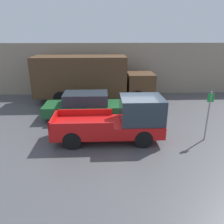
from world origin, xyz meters
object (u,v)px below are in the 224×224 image
(car, at_px, (85,105))
(newspaper_box, at_px, (81,89))
(pickup_truck, at_px, (120,120))
(parking_sign, at_px, (208,113))
(delivery_truck, at_px, (89,77))

(car, height_order, newspaper_box, car)
(pickup_truck, relative_size, newspaper_box, 4.90)
(parking_sign, bearing_deg, newspaper_box, 128.30)
(car, bearing_deg, newspaper_box, 97.74)
(car, distance_m, parking_sign, 6.92)
(pickup_truck, bearing_deg, parking_sign, -3.26)
(pickup_truck, bearing_deg, car, 122.30)
(pickup_truck, distance_m, newspaper_box, 8.80)
(pickup_truck, distance_m, parking_sign, 4.19)
(parking_sign, bearing_deg, car, 151.75)
(pickup_truck, xyz_separation_m, delivery_truck, (-1.81, 6.59, 0.83))
(car, relative_size, parking_sign, 1.95)
(pickup_truck, distance_m, delivery_truck, 6.89)
(delivery_truck, height_order, newspaper_box, delivery_truck)
(delivery_truck, bearing_deg, pickup_truck, -74.67)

